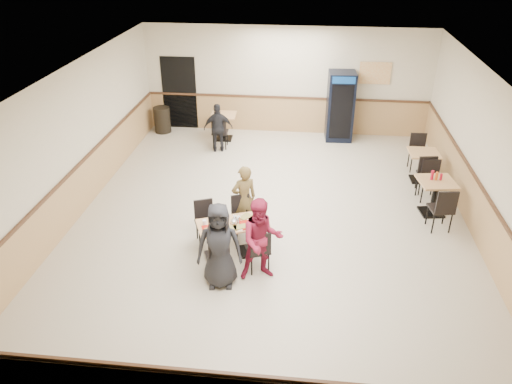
# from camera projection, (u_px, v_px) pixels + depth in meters

# --- Properties ---
(ground) EXTENTS (10.00, 10.00, 0.00)m
(ground) POSITION_uv_depth(u_px,v_px,m) (271.00, 219.00, 10.30)
(ground) COLOR beige
(ground) RESTS_ON ground
(room_shell) EXTENTS (10.00, 10.00, 10.00)m
(room_shell) POSITION_uv_depth(u_px,v_px,m) (353.00, 149.00, 12.08)
(room_shell) COLOR silver
(room_shell) RESTS_ON ground
(main_table) EXTENTS (1.40, 1.05, 0.67)m
(main_table) POSITION_uv_depth(u_px,v_px,m) (233.00, 234.00, 9.02)
(main_table) COLOR black
(main_table) RESTS_ON ground
(main_chairs) EXTENTS (1.58, 1.78, 0.85)m
(main_chairs) POSITION_uv_depth(u_px,v_px,m) (231.00, 235.00, 9.02)
(main_chairs) COLOR black
(main_chairs) RESTS_ON ground
(diner_woman_left) EXTENTS (0.80, 0.58, 1.53)m
(diner_woman_left) POSITION_uv_depth(u_px,v_px,m) (219.00, 246.00, 8.12)
(diner_woman_left) COLOR black
(diner_woman_left) RESTS_ON ground
(diner_woman_right) EXTENTS (0.86, 0.74, 1.51)m
(diner_woman_right) POSITION_uv_depth(u_px,v_px,m) (262.00, 240.00, 8.30)
(diner_woman_right) COLOR maroon
(diner_woman_right) RESTS_ON ground
(diner_man_opposite) EXTENTS (0.61, 0.54, 1.40)m
(diner_man_opposite) POSITION_uv_depth(u_px,v_px,m) (244.00, 199.00, 9.64)
(diner_man_opposite) COLOR brown
(diner_man_opposite) RESTS_ON ground
(lone_diner) EXTENTS (0.81, 0.47, 1.30)m
(lone_diner) POSITION_uv_depth(u_px,v_px,m) (218.00, 128.00, 13.10)
(lone_diner) COLOR black
(lone_diner) RESTS_ON ground
(tabletop_clutter) EXTENTS (1.12, 0.81, 0.12)m
(tabletop_clutter) POSITION_uv_depth(u_px,v_px,m) (232.00, 225.00, 8.82)
(tabletop_clutter) COLOR #AD130B
(tabletop_clutter) RESTS_ON main_table
(side_table_near) EXTENTS (0.81, 0.81, 0.76)m
(side_table_near) POSITION_uv_depth(u_px,v_px,m) (435.00, 192.00, 10.29)
(side_table_near) COLOR black
(side_table_near) RESTS_ON ground
(side_table_near_chair_south) EXTENTS (0.51, 0.51, 0.97)m
(side_table_near_chair_south) POSITION_uv_depth(u_px,v_px,m) (441.00, 208.00, 9.77)
(side_table_near_chair_south) COLOR black
(side_table_near_chair_south) RESTS_ON ground
(side_table_near_chair_north) EXTENTS (0.51, 0.51, 0.97)m
(side_table_near_chair_north) POSITION_uv_depth(u_px,v_px,m) (429.00, 180.00, 10.84)
(side_table_near_chair_north) COLOR black
(side_table_near_chair_north) RESTS_ON ground
(side_table_far) EXTENTS (0.70, 0.70, 0.73)m
(side_table_far) POSITION_uv_depth(u_px,v_px,m) (423.00, 162.00, 11.64)
(side_table_far) COLOR black
(side_table_far) RESTS_ON ground
(side_table_far_chair_south) EXTENTS (0.44, 0.44, 0.92)m
(side_table_far_chair_south) POSITION_uv_depth(u_px,v_px,m) (427.00, 174.00, 11.15)
(side_table_far_chair_south) COLOR black
(side_table_far_chair_south) RESTS_ON ground
(side_table_far_chair_north) EXTENTS (0.44, 0.44, 0.92)m
(side_table_far_chair_north) POSITION_uv_depth(u_px,v_px,m) (418.00, 153.00, 12.16)
(side_table_far_chair_north) COLOR black
(side_table_far_chair_north) RESTS_ON ground
(condiment_caddy) EXTENTS (0.23, 0.06, 0.20)m
(condiment_caddy) POSITION_uv_depth(u_px,v_px,m) (436.00, 176.00, 10.18)
(condiment_caddy) COLOR #B80D27
(condiment_caddy) RESTS_ON side_table_near
(back_table) EXTENTS (0.71, 0.71, 0.73)m
(back_table) POSITION_uv_depth(u_px,v_px,m) (224.00, 123.00, 13.91)
(back_table) COLOR black
(back_table) RESTS_ON ground
(back_table_chair_lone) EXTENTS (0.44, 0.44, 0.93)m
(back_table_chair_lone) POSITION_uv_depth(u_px,v_px,m) (220.00, 131.00, 13.41)
(back_table_chair_lone) COLOR black
(back_table_chair_lone) RESTS_ON ground
(pepsi_cooler) EXTENTS (0.76, 0.76, 1.90)m
(pepsi_cooler) POSITION_uv_depth(u_px,v_px,m) (340.00, 106.00, 13.72)
(pepsi_cooler) COLOR black
(pepsi_cooler) RESTS_ON ground
(trash_bin) EXTENTS (0.47, 0.47, 0.74)m
(trash_bin) POSITION_uv_depth(u_px,v_px,m) (162.00, 120.00, 14.45)
(trash_bin) COLOR black
(trash_bin) RESTS_ON ground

